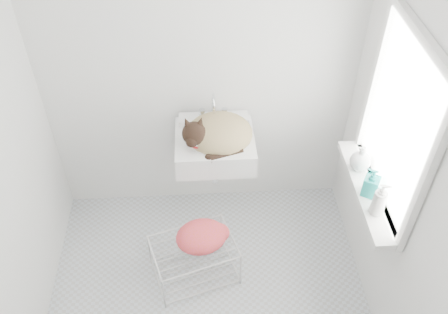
{
  "coord_description": "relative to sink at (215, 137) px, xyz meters",
  "views": [
    {
      "loc": [
        -0.0,
        -1.79,
        3.01
      ],
      "look_at": [
        0.14,
        0.5,
        0.88
      ],
      "focal_mm": 38.64,
      "sensor_mm": 36.0,
      "label": 1
    }
  ],
  "objects": [
    {
      "name": "right_wall",
      "position": [
        1.01,
        -0.74,
        0.4
      ],
      "size": [
        0.02,
        2.0,
        2.5
      ],
      "primitive_type": "cube",
      "color": "silver",
      "rests_on": "ground"
    },
    {
      "name": "sink",
      "position": [
        0.0,
        0.0,
        0.0
      ],
      "size": [
        0.55,
        0.48,
        0.22
      ],
      "primitive_type": "cube",
      "color": "white",
      "rests_on": "back_wall"
    },
    {
      "name": "windowsill",
      "position": [
        0.92,
        -0.54,
        -0.02
      ],
      "size": [
        0.16,
        0.88,
        0.04
      ],
      "primitive_type": "cube",
      "color": "white",
      "rests_on": "right_wall"
    },
    {
      "name": "back_wall",
      "position": [
        -0.09,
        0.26,
        0.4
      ],
      "size": [
        2.2,
        0.02,
        2.5
      ],
      "primitive_type": "cube",
      "color": "silver",
      "rests_on": "ground"
    },
    {
      "name": "faucet",
      "position": [
        -0.0,
        0.18,
        0.14
      ],
      "size": [
        0.2,
        0.14,
        0.2
      ],
      "primitive_type": null,
      "color": "silver",
      "rests_on": "sink"
    },
    {
      "name": "bottle_c",
      "position": [
        0.91,
        -0.36,
        0.0
      ],
      "size": [
        0.15,
        0.15,
        0.17
      ],
      "primitive_type": "imported",
      "rotation": [
        0.0,
        0.0,
        4.64
      ],
      "color": "white",
      "rests_on": "windowsill"
    },
    {
      "name": "window_frame",
      "position": [
        0.98,
        -0.54,
        0.5
      ],
      "size": [
        0.04,
        0.9,
        1.1
      ],
      "primitive_type": "cube",
      "color": "white",
      "rests_on": "right_wall"
    },
    {
      "name": "wire_rack",
      "position": [
        -0.18,
        -0.52,
        -0.7
      ],
      "size": [
        0.64,
        0.53,
        0.33
      ],
      "primitive_type": "cube",
      "rotation": [
        0.0,
        0.0,
        0.3
      ],
      "color": "silver",
      "rests_on": "floor"
    },
    {
      "name": "towel",
      "position": [
        -0.12,
        -0.51,
        -0.49
      ],
      "size": [
        0.4,
        0.32,
        0.14
      ],
      "primitive_type": "ellipsoid",
      "rotation": [
        0.0,
        0.0,
        0.21
      ],
      "color": "#CF5607",
      "rests_on": "wire_rack"
    },
    {
      "name": "floor",
      "position": [
        -0.09,
        -0.74,
        -0.85
      ],
      "size": [
        2.2,
        2.0,
        0.02
      ],
      "primitive_type": "cube",
      "color": "silver",
      "rests_on": "ground"
    },
    {
      "name": "window_glass",
      "position": [
        1.0,
        -0.54,
        0.5
      ],
      "size": [
        0.01,
        0.8,
        1.0
      ],
      "primitive_type": "cube",
      "color": "white",
      "rests_on": "right_wall"
    },
    {
      "name": "bottle_a",
      "position": [
        0.91,
        -0.74,
        0.0
      ],
      "size": [
        0.09,
        0.09,
        0.19
      ],
      "primitive_type": "imported",
      "rotation": [
        0.0,
        0.0,
        1.26
      ],
      "color": "silver",
      "rests_on": "windowsill"
    },
    {
      "name": "bottle_b",
      "position": [
        0.91,
        -0.59,
        0.0
      ],
      "size": [
        0.12,
        0.12,
        0.2
      ],
      "primitive_type": "imported",
      "rotation": [
        0.0,
        0.0,
        4.16
      ],
      "color": "#148580",
      "rests_on": "windowsill"
    },
    {
      "name": "cat",
      "position": [
        0.01,
        -0.02,
        0.04
      ],
      "size": [
        0.48,
        0.39,
        0.3
      ],
      "rotation": [
        0.0,
        0.0,
        0.04
      ],
      "color": "#A08F59",
      "rests_on": "sink"
    }
  ]
}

